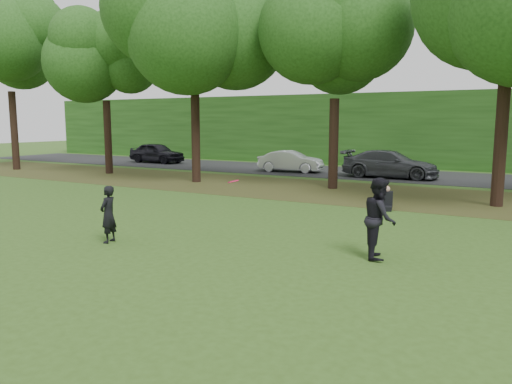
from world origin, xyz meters
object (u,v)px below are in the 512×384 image
player_left (108,214)px  player_right (380,218)px  seated_person (386,201)px  frisbee (233,181)px

player_left → player_right: bearing=95.7°
player_left → seated_person: player_left is taller
frisbee → player_right: bearing=14.2°
player_left → frisbee: (3.08, 1.14, 0.92)m
player_left → player_right: size_ratio=0.79×
frisbee → seated_person: bearing=75.7°
seated_person → player_left: bearing=-132.7°
player_right → frisbee: player_right is taller
player_right → seated_person: (-1.54, 6.39, -0.62)m
player_left → frisbee: bearing=98.8°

